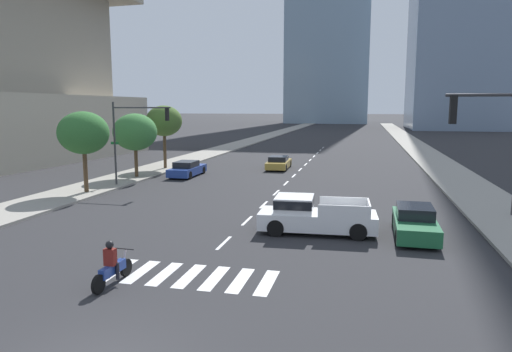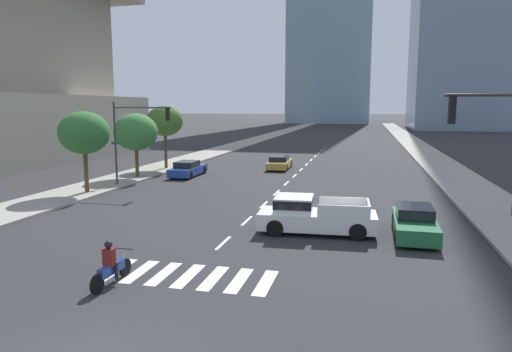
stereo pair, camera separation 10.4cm
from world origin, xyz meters
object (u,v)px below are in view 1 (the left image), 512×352
Objects in this scene: traffic_signal_far at (135,129)px; street_tree_nearest at (83,133)px; street_tree_third at (164,121)px; motorcycle_lead at (112,267)px; sedan_green_0 at (415,222)px; sedan_blue_1 at (187,169)px; sedan_gold_2 at (279,163)px; pickup_truck at (312,215)px; street_tree_second at (135,132)px.

street_tree_nearest is at bearing -122.67° from traffic_signal_far.
motorcycle_lead is at bearing -69.30° from street_tree_third.
sedan_green_0 reaches higher than sedan_blue_1.
traffic_signal_far is at bearing 27.65° from motorcycle_lead.
sedan_blue_1 reaches higher than sedan_gold_2.
pickup_truck is 22.16m from sedan_gold_2.
traffic_signal_far is (-18.11, 8.81, 3.59)m from sedan_green_0.
street_tree_second is (-15.58, 13.17, 2.92)m from pickup_truck.
sedan_gold_2 is at bearing 2.30° from motorcycle_lead.
motorcycle_lead reaches higher than sedan_blue_1.
pickup_truck is at bearing -21.65° from street_tree_nearest.
street_tree_third is (-10.14, -2.74, 3.88)m from sedan_gold_2.
pickup_truck is at bearing -141.72° from sedan_blue_1.
street_tree_third reaches higher than sedan_green_0.
motorcycle_lead is at bearing -64.44° from street_tree_second.
motorcycle_lead is 0.43× the size of street_tree_second.
sedan_gold_2 is (0.12, 29.26, -0.01)m from motorcycle_lead.
traffic_signal_far is 1.04× the size of street_tree_third.
traffic_signal_far reaches higher than pickup_truck.
sedan_blue_1 is 5.15m from street_tree_second.
street_tree_nearest is (-20.12, 5.68, 3.42)m from sedan_green_0.
street_tree_second reaches higher than sedan_green_0.
street_tree_third reaches higher than street_tree_nearest.
traffic_signal_far reaches higher than street_tree_nearest.
sedan_green_0 is at bearing -48.12° from motorcycle_lead.
street_tree_nearest is at bearing 38.21° from motorcycle_lead.
pickup_truck is 4.57m from sedan_green_0.
sedan_gold_2 is 11.20m from street_tree_third.
sedan_green_0 is 1.00× the size of sedan_gold_2.
sedan_blue_1 is (-6.49, 23.01, 0.01)m from motorcycle_lead.
traffic_signal_far is at bearing 57.33° from street_tree_nearest.
motorcycle_lead is 19.22m from traffic_signal_far.
motorcycle_lead is 0.46× the size of sedan_blue_1.
motorcycle_lead is 0.41× the size of pickup_truck.
sedan_green_0 is 27.42m from street_tree_third.
traffic_signal_far reaches higher than sedan_gold_2.
sedan_blue_1 is 10.31m from street_tree_nearest.
pickup_truck is 0.94× the size of street_tree_third.
street_tree_nearest reaches higher than pickup_truck.
traffic_signal_far is at bearing -77.96° from street_tree_third.
street_tree_nearest reaches higher than motorcycle_lead.
street_tree_third is at bearing 90.00° from street_tree_nearest.
sedan_green_0 is 22.19m from sedan_blue_1.
traffic_signal_far is at bearing 165.58° from sedan_blue_1.
street_tree_nearest is (-15.58, 6.18, 3.22)m from pickup_truck.
sedan_blue_1 is at bearing 30.35° from street_tree_second.
street_tree_third is (0.00, 5.57, 0.72)m from street_tree_second.
street_tree_nearest reaches higher than sedan_blue_1.
motorcycle_lead is 23.43m from street_tree_second.
street_tree_second is at bearing -121.38° from sedan_green_0.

